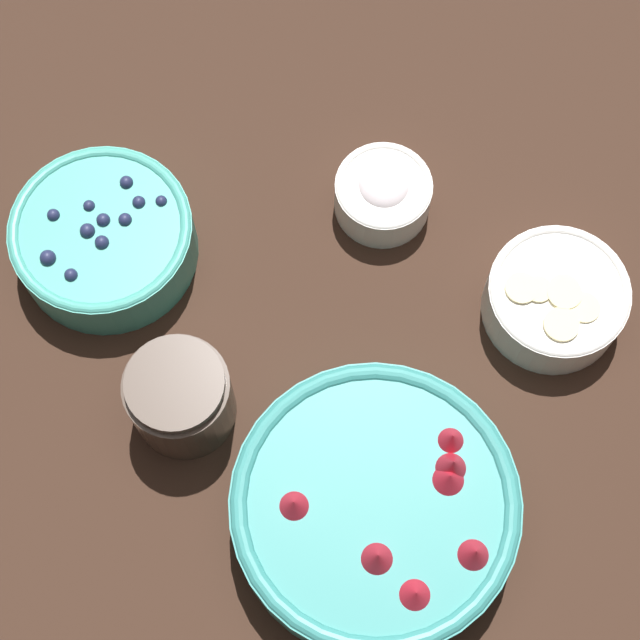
% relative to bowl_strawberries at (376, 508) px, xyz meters
% --- Properties ---
extents(ground_plane, '(4.00, 4.00, 0.00)m').
position_rel_bowl_strawberries_xyz_m(ground_plane, '(-0.11, 0.09, -0.04)').
color(ground_plane, '#382319').
extents(bowl_strawberries, '(0.25, 0.25, 0.09)m').
position_rel_bowl_strawberries_xyz_m(bowl_strawberries, '(0.00, 0.00, 0.00)').
color(bowl_strawberries, teal).
rests_on(bowl_strawberries, ground_plane).
extents(bowl_blueberries, '(0.18, 0.18, 0.07)m').
position_rel_bowl_strawberries_xyz_m(bowl_blueberries, '(-0.34, 0.14, -0.00)').
color(bowl_blueberries, '#47AD9E').
rests_on(bowl_blueberries, ground_plane).
extents(bowl_bananas, '(0.13, 0.13, 0.06)m').
position_rel_bowl_strawberries_xyz_m(bowl_bananas, '(0.08, 0.26, -0.01)').
color(bowl_bananas, white).
rests_on(bowl_bananas, ground_plane).
extents(bowl_cream, '(0.10, 0.10, 0.05)m').
position_rel_bowl_strawberries_xyz_m(bowl_cream, '(-0.11, 0.30, -0.01)').
color(bowl_cream, white).
rests_on(bowl_cream, ground_plane).
extents(jar_chocolate, '(0.10, 0.10, 0.09)m').
position_rel_bowl_strawberries_xyz_m(jar_chocolate, '(-0.20, 0.02, 0.00)').
color(jar_chocolate, '#4C3D33').
rests_on(jar_chocolate, ground_plane).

